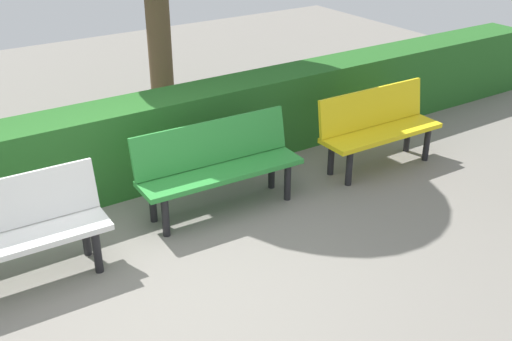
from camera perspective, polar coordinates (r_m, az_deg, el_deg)
name	(u,v)px	position (r m, az deg, el deg)	size (l,w,h in m)	color
ground_plane	(162,278)	(5.15, -8.71, -9.86)	(16.00, 16.00, 0.00)	gray
bench_yellow	(378,125)	(6.87, 11.28, 4.17)	(1.45, 0.48, 0.86)	yellow
bench_green	(218,163)	(5.87, -3.58, 0.74)	(1.64, 0.53, 0.86)	#2D8C38
bench_white	(7,231)	(5.17, -22.16, -5.20)	(1.53, 0.50, 0.86)	white
hedge_row	(170,136)	(6.59, -8.02, 3.19)	(11.20, 0.56, 0.91)	#266023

